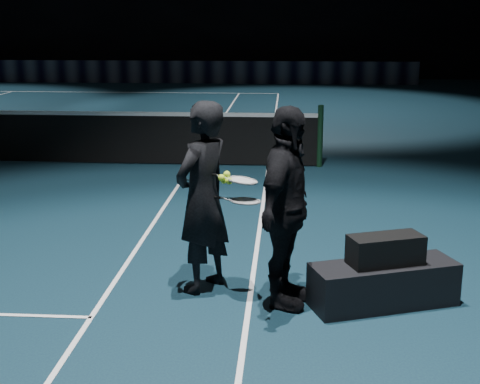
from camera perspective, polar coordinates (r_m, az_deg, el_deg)
The scene contains 10 objects.
net_post_right at distance 11.92m, azimuth 6.85°, elevation 4.75°, with size 0.10×0.10×1.10m, color black.
sponsor_backdrop at distance 27.92m, azimuth -8.10°, elevation 10.12°, with size 22.00×0.15×0.90m, color black.
player_bench at distance 6.33m, azimuth 12.15°, elevation -7.71°, with size 1.35×0.45×0.40m, color black.
racket_bag at distance 6.21m, azimuth 12.31°, elevation -4.83°, with size 0.67×0.29×0.27m, color black.
bag_signature at distance 6.07m, azimuth 12.50°, elevation -5.29°, with size 0.31×0.00×0.09m, color white.
player_a at distance 6.34m, azimuth -3.21°, elevation -0.49°, with size 0.67×0.44×1.84m, color black.
player_b at distance 5.98m, azimuth 3.92°, elevation -1.42°, with size 1.08×0.45×1.84m, color black.
racket_lower at distance 6.13m, azimuth 0.46°, elevation -0.78°, with size 0.68×0.22×0.03m, color black, non-canonical shape.
racket_upper at distance 6.14m, azimuth 0.21°, elevation 1.00°, with size 0.68×0.22×0.03m, color black, non-canonical shape.
tennis_balls at distance 6.17m, azimuth -1.14°, elevation 1.14°, with size 0.12×0.10×0.12m, color #9DC72A, non-canonical shape.
Camera 1 is at (5.81, -11.73, 2.57)m, focal length 50.00 mm.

